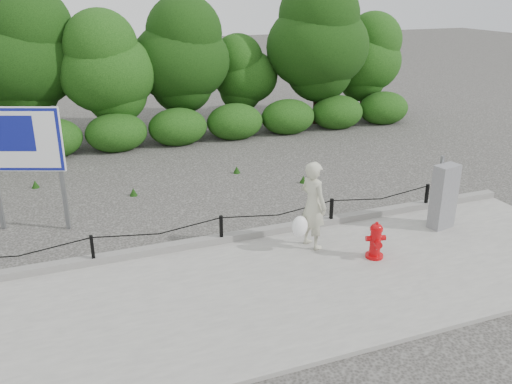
{
  "coord_description": "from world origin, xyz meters",
  "views": [
    {
      "loc": [
        -2.92,
        -9.45,
        5.0
      ],
      "look_at": [
        0.83,
        0.2,
        1.0
      ],
      "focal_mm": 38.0,
      "sensor_mm": 36.0,
      "label": 1
    }
  ],
  "objects": [
    {
      "name": "fire_hydrant",
      "position": [
        2.55,
        -1.65,
        0.43
      ],
      "size": [
        0.42,
        0.43,
        0.73
      ],
      "rotation": [
        0.0,
        0.0,
        -0.26
      ],
      "color": "#B7060B",
      "rests_on": "sidewalk"
    },
    {
      "name": "advertising_sign",
      "position": [
        -3.53,
        2.24,
        1.9
      ],
      "size": [
        1.59,
        0.7,
        2.7
      ],
      "rotation": [
        0.0,
        0.0,
        -0.38
      ],
      "color": "slate",
      "rests_on": "ground"
    },
    {
      "name": "sidewalk",
      "position": [
        0.0,
        -2.0,
        0.04
      ],
      "size": [
        14.0,
        4.0,
        0.08
      ],
      "primitive_type": "cube",
      "color": "gray",
      "rests_on": "ground"
    },
    {
      "name": "pedestrian",
      "position": [
        1.62,
        -0.78,
        0.94
      ],
      "size": [
        0.8,
        0.74,
        1.77
      ],
      "rotation": [
        0.0,
        0.0,
        1.85
      ],
      "color": "#B5B49B",
      "rests_on": "sidewalk"
    },
    {
      "name": "treeline",
      "position": [
        0.35,
        8.91,
        2.7
      ],
      "size": [
        20.36,
        4.03,
        5.2
      ],
      "color": "black",
      "rests_on": "ground"
    },
    {
      "name": "curb",
      "position": [
        0.0,
        0.05,
        0.15
      ],
      "size": [
        14.0,
        0.22,
        0.14
      ],
      "primitive_type": "cube",
      "color": "slate",
      "rests_on": "sidewalk"
    },
    {
      "name": "utility_cabinet",
      "position": [
        4.64,
        -0.97,
        0.78
      ],
      "size": [
        0.58,
        0.43,
        1.55
      ],
      "rotation": [
        0.0,
        0.0,
        0.2
      ],
      "color": "gray",
      "rests_on": "sidewalk"
    },
    {
      "name": "ground",
      "position": [
        0.0,
        0.0,
        0.0
      ],
      "size": [
        90.0,
        90.0,
        0.0
      ],
      "primitive_type": "plane",
      "color": "#2D2B28",
      "rests_on": "ground"
    },
    {
      "name": "chain_barrier",
      "position": [
        0.0,
        0.0,
        0.46
      ],
      "size": [
        10.06,
        0.06,
        0.6
      ],
      "color": "black",
      "rests_on": "sidewalk"
    }
  ]
}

